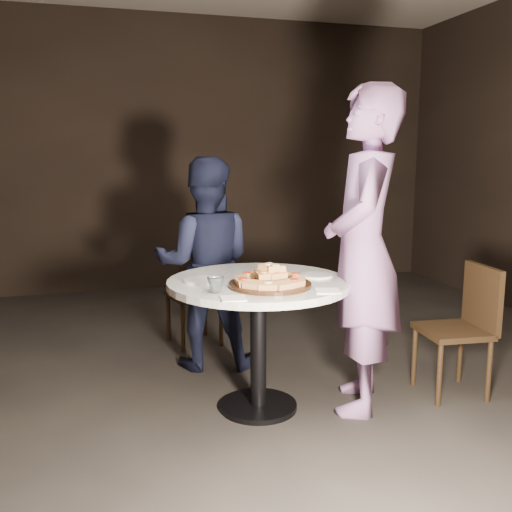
{
  "coord_description": "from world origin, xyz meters",
  "views": [
    {
      "loc": [
        -0.92,
        -2.93,
        1.49
      ],
      "look_at": [
        -0.04,
        0.19,
        0.92
      ],
      "focal_mm": 40.0,
      "sensor_mm": 36.0,
      "label": 1
    }
  ],
  "objects_px": {
    "diner_teal": "(363,251)",
    "table": "(258,304)",
    "water_glass": "(216,285)",
    "focaccia_pile": "(270,277)",
    "chair_right": "(465,321)",
    "diner_navy": "(205,264)",
    "serving_board": "(270,284)",
    "chair_far": "(198,289)"
  },
  "relations": [
    {
      "from": "diner_teal",
      "to": "table",
      "type": "bearing_deg",
      "value": -76.34
    },
    {
      "from": "water_glass",
      "to": "diner_teal",
      "type": "height_order",
      "value": "diner_teal"
    },
    {
      "from": "water_glass",
      "to": "diner_teal",
      "type": "bearing_deg",
      "value": 7.76
    },
    {
      "from": "focaccia_pile",
      "to": "chair_right",
      "type": "relative_size",
      "value": 0.49
    },
    {
      "from": "diner_navy",
      "to": "focaccia_pile",
      "type": "bearing_deg",
      "value": 113.27
    },
    {
      "from": "diner_navy",
      "to": "diner_teal",
      "type": "relative_size",
      "value": 0.79
    },
    {
      "from": "focaccia_pile",
      "to": "water_glass",
      "type": "relative_size",
      "value": 4.52
    },
    {
      "from": "serving_board",
      "to": "chair_far",
      "type": "xyz_separation_m",
      "value": [
        -0.15,
        1.39,
        -0.33
      ]
    },
    {
      "from": "table",
      "to": "serving_board",
      "type": "bearing_deg",
      "value": -85.56
    },
    {
      "from": "focaccia_pile",
      "to": "diner_teal",
      "type": "xyz_separation_m",
      "value": [
        0.58,
        0.06,
        0.11
      ]
    },
    {
      "from": "diner_navy",
      "to": "serving_board",
      "type": "bearing_deg",
      "value": 113.05
    },
    {
      "from": "serving_board",
      "to": "chair_far",
      "type": "distance_m",
      "value": 1.44
    },
    {
      "from": "chair_far",
      "to": "chair_right",
      "type": "distance_m",
      "value": 1.98
    },
    {
      "from": "serving_board",
      "to": "chair_far",
      "type": "height_order",
      "value": "serving_board"
    },
    {
      "from": "water_glass",
      "to": "diner_teal",
      "type": "distance_m",
      "value": 0.91
    },
    {
      "from": "table",
      "to": "focaccia_pile",
      "type": "height_order",
      "value": "focaccia_pile"
    },
    {
      "from": "serving_board",
      "to": "chair_right",
      "type": "bearing_deg",
      "value": 2.32
    },
    {
      "from": "diner_navy",
      "to": "diner_teal",
      "type": "height_order",
      "value": "diner_teal"
    },
    {
      "from": "chair_far",
      "to": "diner_navy",
      "type": "xyz_separation_m",
      "value": [
        -0.02,
        -0.41,
        0.28
      ]
    },
    {
      "from": "serving_board",
      "to": "water_glass",
      "type": "xyz_separation_m",
      "value": [
        -0.31,
        -0.06,
        0.03
      ]
    },
    {
      "from": "focaccia_pile",
      "to": "diner_teal",
      "type": "distance_m",
      "value": 0.59
    },
    {
      "from": "water_glass",
      "to": "chair_far",
      "type": "xyz_separation_m",
      "value": [
        0.16,
        1.45,
        -0.37
      ]
    },
    {
      "from": "chair_far",
      "to": "diner_teal",
      "type": "height_order",
      "value": "diner_teal"
    },
    {
      "from": "table",
      "to": "water_glass",
      "type": "relative_size",
      "value": 14.5
    },
    {
      "from": "chair_right",
      "to": "water_glass",
      "type": "bearing_deg",
      "value": -81.05
    },
    {
      "from": "diner_teal",
      "to": "diner_navy",
      "type": "bearing_deg",
      "value": -115.64
    },
    {
      "from": "table",
      "to": "chair_far",
      "type": "height_order",
      "value": "chair_far"
    },
    {
      "from": "table",
      "to": "serving_board",
      "type": "distance_m",
      "value": 0.24
    },
    {
      "from": "focaccia_pile",
      "to": "diner_teal",
      "type": "height_order",
      "value": "diner_teal"
    },
    {
      "from": "chair_right",
      "to": "diner_navy",
      "type": "relative_size",
      "value": 0.55
    },
    {
      "from": "focaccia_pile",
      "to": "chair_right",
      "type": "bearing_deg",
      "value": 2.27
    },
    {
      "from": "water_glass",
      "to": "serving_board",
      "type": "bearing_deg",
      "value": 11.24
    },
    {
      "from": "diner_navy",
      "to": "table",
      "type": "bearing_deg",
      "value": 114.28
    },
    {
      "from": "focaccia_pile",
      "to": "water_glass",
      "type": "xyz_separation_m",
      "value": [
        -0.32,
        -0.06,
        -0.01
      ]
    },
    {
      "from": "focaccia_pile",
      "to": "chair_right",
      "type": "height_order",
      "value": "focaccia_pile"
    },
    {
      "from": "focaccia_pile",
      "to": "chair_far",
      "type": "relative_size",
      "value": 0.5
    },
    {
      "from": "serving_board",
      "to": "chair_right",
      "type": "xyz_separation_m",
      "value": [
        1.3,
        0.05,
        -0.32
      ]
    },
    {
      "from": "serving_board",
      "to": "water_glass",
      "type": "bearing_deg",
      "value": -168.76
    },
    {
      "from": "serving_board",
      "to": "diner_teal",
      "type": "xyz_separation_m",
      "value": [
        0.58,
        0.06,
        0.15
      ]
    },
    {
      "from": "table",
      "to": "water_glass",
      "type": "height_order",
      "value": "water_glass"
    },
    {
      "from": "chair_far",
      "to": "diner_teal",
      "type": "xyz_separation_m",
      "value": [
        0.74,
        -1.33,
        0.48
      ]
    },
    {
      "from": "focaccia_pile",
      "to": "chair_right",
      "type": "distance_m",
      "value": 1.35
    }
  ]
}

